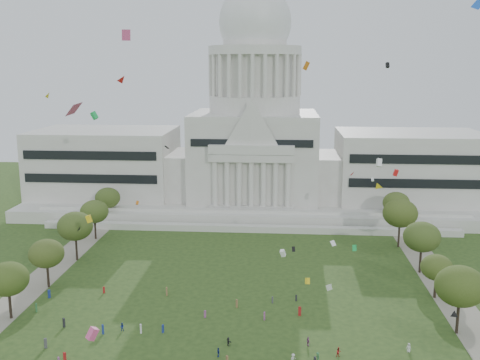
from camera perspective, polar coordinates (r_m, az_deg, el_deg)
capitol at (r=201.75m, az=1.47°, el=3.44°), size 160.00×64.50×91.30m
path_left at (r=139.17m, az=-20.99°, el=-10.67°), size 8.00×160.00×0.04m
path_right at (r=132.20m, az=21.18°, el=-11.88°), size 8.00×160.00×0.04m
row_tree_l_2 at (r=124.34m, az=-22.52°, el=-9.28°), size 8.42×8.42×11.97m
row_tree_r_2 at (r=116.43m, az=21.47°, el=-10.02°), size 9.55×9.55×13.58m
row_tree_l_3 at (r=138.16m, az=-19.07°, el=-7.08°), size 8.12×8.12×11.55m
row_tree_r_3 at (r=132.68m, az=19.35°, el=-8.39°), size 7.01×7.01×9.98m
row_tree_l_4 at (r=154.15m, az=-16.41°, el=-4.52°), size 9.29×9.29×13.21m
row_tree_r_4 at (r=146.38m, az=18.00°, el=-5.52°), size 9.19×9.19×13.06m
row_tree_l_5 at (r=171.62m, az=-14.58°, el=-3.13°), size 8.33×8.33×11.85m
row_tree_r_5 at (r=164.83m, az=15.96°, el=-3.26°), size 9.82×9.82×13.96m
row_tree_l_6 at (r=188.86m, az=-13.30°, el=-1.77°), size 8.19×8.19×11.64m
row_tree_r_6 at (r=182.71m, az=15.59°, el=-2.26°), size 8.42×8.42×11.97m
person_0 at (r=110.02m, az=16.77°, el=-16.00°), size 1.02×0.89×1.76m
person_2 at (r=105.80m, az=9.99°, el=-16.83°), size 1.00×0.85×1.76m
person_3 at (r=103.89m, az=7.89°, el=-17.36°), size 0.90×1.21×1.68m
person_4 at (r=104.38m, az=-2.22°, el=-17.08°), size 0.90×1.15×1.73m
person_5 at (r=107.92m, az=-1.19°, el=-16.08°), size 1.45×1.55×1.64m
person_8 at (r=115.48m, az=-11.90°, el=-14.39°), size 0.85×0.56×1.66m
person_9 at (r=102.85m, az=5.43°, el=-17.59°), size 1.22×1.21×1.75m
person_10 at (r=108.50m, az=6.93°, el=-15.97°), size 0.93×1.18×1.78m
distant_crowd at (r=114.69m, az=-8.97°, el=-14.43°), size 57.96×37.19×1.95m
kite_swarm at (r=98.92m, az=1.21°, el=-0.62°), size 96.70×106.00×53.62m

